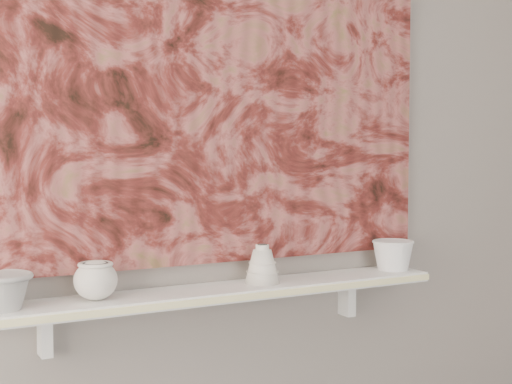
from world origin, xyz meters
TOP-DOWN VIEW (x-y plane):
  - wall_back at (0.00, 1.60)m, footprint 3.60×0.00m
  - shelf at (0.00, 1.51)m, footprint 1.40×0.18m
  - shelf_stripe at (0.00, 1.41)m, footprint 1.40×0.01m
  - bracket_left at (-0.49, 1.57)m, footprint 0.03×0.06m
  - bracket_right at (0.49, 1.57)m, footprint 0.03×0.06m
  - painting at (0.00, 1.59)m, footprint 1.50×0.02m
  - house_motif at (0.45, 1.57)m, footprint 0.09×0.00m
  - bowl_grey at (-0.61, 1.51)m, footprint 0.21×0.21m
  - cup_cream at (-0.37, 1.51)m, footprint 0.15×0.15m
  - bell_vessel at (0.13, 1.51)m, footprint 0.12×0.12m
  - bowl_white at (0.63, 1.51)m, footprint 0.17×0.17m

SIDE VIEW (x-z plane):
  - bracket_left at x=-0.49m, z-range 0.78..0.90m
  - bracket_right at x=0.49m, z-range 0.78..0.90m
  - shelf at x=0.00m, z-range 0.90..0.93m
  - shelf_stripe at x=0.00m, z-range 0.91..0.92m
  - bowl_grey at x=-0.61m, z-range 0.93..1.02m
  - bowl_white at x=0.63m, z-range 0.93..1.03m
  - cup_cream at x=-0.37m, z-range 0.93..1.03m
  - bell_vessel at x=0.13m, z-range 0.93..1.05m
  - house_motif at x=0.45m, z-range 1.19..1.27m
  - wall_back at x=0.00m, z-range -0.45..3.15m
  - painting at x=0.00m, z-range 0.99..2.09m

